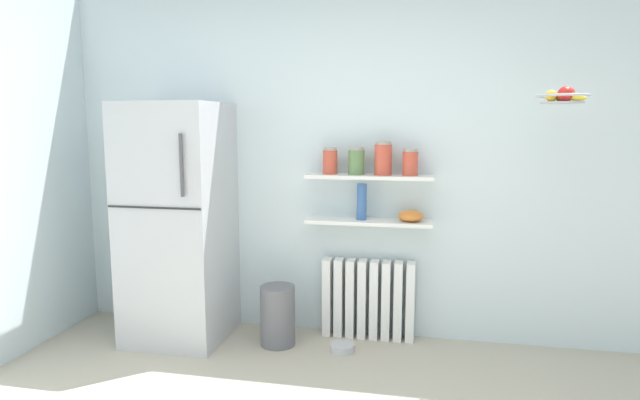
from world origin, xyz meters
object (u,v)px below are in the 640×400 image
(refrigerator, at_px, (178,223))
(radiator, at_px, (368,299))
(storage_jar_1, at_px, (356,161))
(storage_jar_3, at_px, (410,162))
(vase, at_px, (362,202))
(shelf_bowl, at_px, (411,216))
(storage_jar_0, at_px, (330,161))
(storage_jar_2, at_px, (383,159))
(pet_food_bowl, at_px, (342,348))
(trash_bin, at_px, (278,315))
(hanging_fruit_basket, at_px, (563,96))

(refrigerator, distance_m, radiator, 1.47)
(storage_jar_1, xyz_separation_m, storage_jar_3, (0.37, -0.00, -0.00))
(vase, bearing_deg, storage_jar_3, -0.00)
(radiator, xyz_separation_m, storage_jar_1, (-0.09, -0.03, 1.00))
(storage_jar_3, height_order, vase, storage_jar_3)
(refrigerator, xyz_separation_m, shelf_bowl, (1.63, 0.22, 0.07))
(refrigerator, distance_m, shelf_bowl, 1.65)
(refrigerator, relative_size, storage_jar_1, 8.85)
(storage_jar_0, distance_m, shelf_bowl, 0.68)
(storage_jar_2, bearing_deg, pet_food_bowl, -133.45)
(storage_jar_1, distance_m, trash_bin, 1.21)
(storage_jar_1, bearing_deg, storage_jar_3, -0.00)
(radiator, relative_size, storage_jar_1, 3.47)
(pet_food_bowl, bearing_deg, storage_jar_2, 46.55)
(storage_jar_2, relative_size, storage_jar_3, 1.25)
(storage_jar_1, relative_size, vase, 0.75)
(vase, distance_m, pet_food_bowl, 1.01)
(refrigerator, distance_m, pet_food_bowl, 1.45)
(storage_jar_1, relative_size, storage_jar_3, 1.04)
(radiator, distance_m, hanging_fruit_basket, 1.86)
(refrigerator, bearing_deg, vase, 9.70)
(storage_jar_2, distance_m, hanging_fruit_basket, 1.18)
(trash_bin, bearing_deg, storage_jar_3, 14.29)
(pet_food_bowl, bearing_deg, shelf_bowl, 29.89)
(storage_jar_1, bearing_deg, shelf_bowl, 0.00)
(storage_jar_1, bearing_deg, refrigerator, -169.98)
(storage_jar_1, relative_size, shelf_bowl, 1.08)
(storage_jar_0, height_order, storage_jar_1, storage_jar_1)
(storage_jar_1, bearing_deg, vase, 0.00)
(storage_jar_2, xyz_separation_m, shelf_bowl, (0.20, 0.00, -0.39))
(storage_jar_3, distance_m, shelf_bowl, 0.37)
(storage_jar_2, height_order, pet_food_bowl, storage_jar_2)
(radiator, distance_m, pet_food_bowl, 0.41)
(hanging_fruit_basket, bearing_deg, storage_jar_2, 162.81)
(refrigerator, height_order, radiator, refrigerator)
(hanging_fruit_basket, bearing_deg, pet_food_bowl, 176.55)
(storage_jar_0, xyz_separation_m, hanging_fruit_basket, (1.43, -0.33, 0.42))
(shelf_bowl, bearing_deg, refrigerator, -172.31)
(pet_food_bowl, distance_m, hanging_fruit_basket, 2.12)
(storage_jar_1, distance_m, storage_jar_3, 0.37)
(storage_jar_0, height_order, vase, storage_jar_0)
(storage_jar_0, height_order, pet_food_bowl, storage_jar_0)
(storage_jar_2, bearing_deg, hanging_fruit_basket, -17.19)
(radiator, height_order, trash_bin, radiator)
(hanging_fruit_basket, bearing_deg, storage_jar_1, 165.25)
(refrigerator, relative_size, storage_jar_3, 9.20)
(refrigerator, xyz_separation_m, storage_jar_2, (1.43, 0.22, 0.46))
(storage_jar_1, bearing_deg, hanging_fruit_basket, -14.75)
(shelf_bowl, bearing_deg, storage_jar_0, 180.00)
(refrigerator, distance_m, trash_bin, 0.97)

